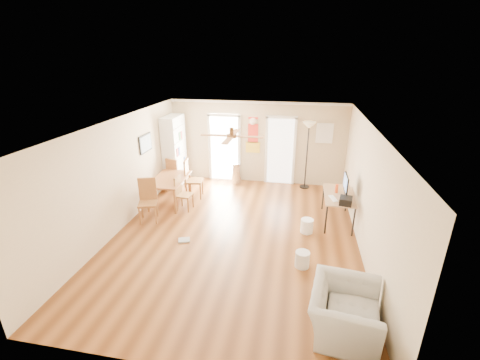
% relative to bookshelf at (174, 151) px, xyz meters
% --- Properties ---
extents(floor, '(7.00, 7.00, 0.00)m').
position_rel_bookshelf_xyz_m(floor, '(2.51, -2.82, -1.09)').
color(floor, brown).
rests_on(floor, ground).
extents(ceiling, '(5.50, 7.00, 0.00)m').
position_rel_bookshelf_xyz_m(ceiling, '(2.51, -2.82, 1.51)').
color(ceiling, silver).
rests_on(ceiling, floor).
extents(wall_back, '(5.50, 0.04, 2.60)m').
position_rel_bookshelf_xyz_m(wall_back, '(2.51, 0.68, 0.21)').
color(wall_back, beige).
rests_on(wall_back, floor).
extents(wall_front, '(5.50, 0.04, 2.60)m').
position_rel_bookshelf_xyz_m(wall_front, '(2.51, -6.32, 0.21)').
color(wall_front, beige).
rests_on(wall_front, floor).
extents(wall_left, '(0.04, 7.00, 2.60)m').
position_rel_bookshelf_xyz_m(wall_left, '(-0.24, -2.82, 0.21)').
color(wall_left, beige).
rests_on(wall_left, floor).
extents(wall_right, '(0.04, 7.00, 2.60)m').
position_rel_bookshelf_xyz_m(wall_right, '(5.26, -2.82, 0.21)').
color(wall_right, beige).
rests_on(wall_right, floor).
extents(crown_molding, '(5.50, 7.00, 0.08)m').
position_rel_bookshelf_xyz_m(crown_molding, '(2.51, -2.82, 1.47)').
color(crown_molding, white).
rests_on(crown_molding, wall_back).
extents(kitchen_doorway, '(0.90, 0.10, 2.10)m').
position_rel_bookshelf_xyz_m(kitchen_doorway, '(1.46, 0.66, -0.04)').
color(kitchen_doorway, white).
rests_on(kitchen_doorway, wall_back).
extents(bathroom_doorway, '(0.80, 0.10, 2.10)m').
position_rel_bookshelf_xyz_m(bathroom_doorway, '(3.26, 0.66, -0.04)').
color(bathroom_doorway, white).
rests_on(bathroom_doorway, wall_back).
extents(wall_decal, '(0.46, 0.03, 1.10)m').
position_rel_bookshelf_xyz_m(wall_decal, '(2.39, 0.66, 0.46)').
color(wall_decal, red).
rests_on(wall_decal, wall_back).
extents(ac_grille, '(0.50, 0.04, 0.60)m').
position_rel_bookshelf_xyz_m(ac_grille, '(4.56, 0.65, 0.61)').
color(ac_grille, white).
rests_on(ac_grille, wall_back).
extents(framed_poster, '(0.04, 0.66, 0.48)m').
position_rel_bookshelf_xyz_m(framed_poster, '(-0.21, -1.42, 0.61)').
color(framed_poster, black).
rests_on(framed_poster, wall_left).
extents(ceiling_fan, '(1.24, 1.24, 0.20)m').
position_rel_bookshelf_xyz_m(ceiling_fan, '(2.51, -3.12, 1.34)').
color(ceiling_fan, '#593819').
rests_on(ceiling_fan, ceiling).
extents(bookshelf, '(0.73, 1.07, 2.18)m').
position_rel_bookshelf_xyz_m(bookshelf, '(0.00, 0.00, 0.00)').
color(bookshelf, silver).
rests_on(bookshelf, floor).
extents(dining_table, '(0.91, 1.47, 0.72)m').
position_rel_bookshelf_xyz_m(dining_table, '(0.36, -1.39, -0.73)').
color(dining_table, '#995631').
rests_on(dining_table, floor).
extents(dining_chair_right_a, '(0.53, 0.53, 1.13)m').
position_rel_bookshelf_xyz_m(dining_chair_right_a, '(0.91, -0.90, -0.53)').
color(dining_chair_right_a, olive).
rests_on(dining_chair_right_a, floor).
extents(dining_chair_right_b, '(0.41, 0.41, 0.93)m').
position_rel_bookshelf_xyz_m(dining_chair_right_b, '(0.91, -1.74, -0.63)').
color(dining_chair_right_b, '#9F6933').
rests_on(dining_chair_right_b, floor).
extents(dining_chair_near, '(0.55, 0.55, 1.07)m').
position_rel_bookshelf_xyz_m(dining_chair_near, '(0.24, -2.51, -0.56)').
color(dining_chair_near, '#955D30').
rests_on(dining_chair_near, floor).
extents(dining_chair_far, '(0.51, 0.51, 1.00)m').
position_rel_bookshelf_xyz_m(dining_chair_far, '(0.17, -0.42, -0.59)').
color(dining_chair_far, '#AD7038').
rests_on(dining_chair_far, floor).
extents(trash_can, '(0.33, 0.33, 0.68)m').
position_rel_bookshelf_xyz_m(trash_can, '(1.90, 0.39, -0.75)').
color(trash_can, '#BDBCBF').
rests_on(trash_can, floor).
extents(torchiere_lamp, '(0.43, 0.43, 2.07)m').
position_rel_bookshelf_xyz_m(torchiere_lamp, '(4.09, 0.41, -0.06)').
color(torchiere_lamp, black).
rests_on(torchiere_lamp, floor).
extents(computer_desk, '(0.69, 1.38, 0.74)m').
position_rel_bookshelf_xyz_m(computer_desk, '(4.87, -1.69, -0.72)').
color(computer_desk, tan).
rests_on(computer_desk, floor).
extents(imac, '(0.17, 0.60, 0.55)m').
position_rel_bookshelf_xyz_m(imac, '(4.98, -1.81, -0.08)').
color(imac, black).
rests_on(imac, computer_desk).
extents(keyboard, '(0.21, 0.38, 0.01)m').
position_rel_bookshelf_xyz_m(keyboard, '(4.71, -1.98, -0.34)').
color(keyboard, silver).
rests_on(keyboard, computer_desk).
extents(printer, '(0.33, 0.36, 0.16)m').
position_rel_bookshelf_xyz_m(printer, '(4.96, -2.23, -0.27)').
color(printer, black).
rests_on(printer, computer_desk).
extents(orange_bottle, '(0.09, 0.09, 0.22)m').
position_rel_bookshelf_xyz_m(orange_bottle, '(4.81, -1.60, -0.24)').
color(orange_bottle, '#EB4914').
rests_on(orange_bottle, computer_desk).
extents(wastebasket_a, '(0.37, 0.37, 0.34)m').
position_rel_bookshelf_xyz_m(wastebasket_a, '(4.14, -2.37, -0.92)').
color(wastebasket_a, white).
rests_on(wastebasket_a, floor).
extents(wastebasket_b, '(0.32, 0.32, 0.33)m').
position_rel_bookshelf_xyz_m(wastebasket_b, '(4.04, -3.73, -0.93)').
color(wastebasket_b, silver).
rests_on(wastebasket_b, floor).
extents(floor_cloth, '(0.30, 0.27, 0.04)m').
position_rel_bookshelf_xyz_m(floor_cloth, '(1.42, -3.27, -1.07)').
color(floor_cloth, gray).
rests_on(floor_cloth, floor).
extents(armchair, '(1.15, 1.27, 0.74)m').
position_rel_bookshelf_xyz_m(armchair, '(4.66, -5.25, -0.72)').
color(armchair, '#ACACA6').
rests_on(armchair, floor).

